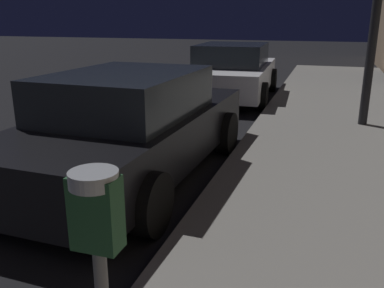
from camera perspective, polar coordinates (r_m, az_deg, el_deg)
name	(u,v)px	position (r m, az deg, el deg)	size (l,w,h in m)	color
parking_meter	(99,251)	(1.73, -12.68, -14.22)	(0.19, 0.19, 1.39)	#59595B
car_black	(131,126)	(5.54, -8.35, 2.45)	(2.17, 4.54, 1.43)	black
car_white	(232,72)	(11.17, 5.55, 9.90)	(2.29, 4.47, 1.43)	silver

